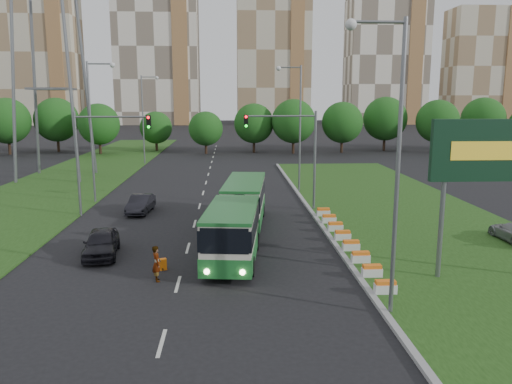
{
  "coord_description": "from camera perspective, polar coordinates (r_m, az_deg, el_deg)",
  "views": [
    {
      "loc": [
        -0.39,
        -29.37,
        8.97
      ],
      "look_at": [
        1.39,
        4.43,
        2.6
      ],
      "focal_mm": 35.0,
      "sensor_mm": 36.0,
      "label": 1
    }
  ],
  "objects": [
    {
      "name": "left_verge",
      "position": [
        57.84,
        -20.7,
        1.09
      ],
      "size": [
        12.0,
        110.0,
        0.1
      ],
      "primitive_type": "cube",
      "color": "#1E4012",
      "rests_on": "ground"
    },
    {
      "name": "lane_markings",
      "position": [
        50.24,
        -5.94,
        0.32
      ],
      "size": [
        0.2,
        100.0,
        0.01
      ],
      "primitive_type": null,
      "color": "beige",
      "rests_on": "ground"
    },
    {
      "name": "pedestrian",
      "position": [
        25.46,
        -11.28,
        -8.01
      ],
      "size": [
        0.61,
        0.76,
        1.82
      ],
      "primitive_type": "imported",
      "rotation": [
        0.0,
        0.0,
        1.87
      ],
      "color": "gray",
      "rests_on": "ground"
    },
    {
      "name": "billboard",
      "position": [
        26.71,
        25.3,
        3.61
      ],
      "size": [
        6.0,
        0.37,
        8.0
      ],
      "color": "slate",
      "rests_on": "ground"
    },
    {
      "name": "traffic_mast_median",
      "position": [
        39.87,
        4.47,
        5.42
      ],
      "size": [
        5.76,
        0.32,
        8.0
      ],
      "color": "slate",
      "rests_on": "ground"
    },
    {
      "name": "apartment_tower_west",
      "position": [
        191.24,
        -23.52,
        14.31
      ],
      "size": [
        26.0,
        15.0,
        48.0
      ],
      "primitive_type": "cube",
      "color": "beige",
      "rests_on": "ground"
    },
    {
      "name": "flower_planters",
      "position": [
        31.11,
        10.33,
        -5.41
      ],
      "size": [
        1.1,
        15.9,
        0.6
      ],
      "primitive_type": null,
      "color": "silver",
      "rests_on": "grass_median"
    },
    {
      "name": "apartment_tower_cwest",
      "position": [
        181.85,
        -11.2,
        15.83
      ],
      "size": [
        28.0,
        15.0,
        52.0
      ],
      "primitive_type": "cube",
      "color": "silver",
      "rests_on": "ground"
    },
    {
      "name": "apartment_tower_ceast",
      "position": [
        180.74,
        1.96,
        15.74
      ],
      "size": [
        25.0,
        15.0,
        50.0
      ],
      "primitive_type": "cube",
      "color": "beige",
      "rests_on": "ground"
    },
    {
      "name": "midrise_east",
      "position": [
        201.16,
        24.35,
        12.88
      ],
      "size": [
        24.0,
        14.0,
        40.0
      ],
      "primitive_type": "cube",
      "color": "beige",
      "rests_on": "ground"
    },
    {
      "name": "median_kerb",
      "position": [
        38.94,
        6.59,
        -2.59
      ],
      "size": [
        0.3,
        60.0,
        0.18
      ],
      "primitive_type": "cube",
      "color": "gray",
      "rests_on": "ground"
    },
    {
      "name": "tree_line",
      "position": [
        85.12,
        4.04,
        7.62
      ],
      "size": [
        120.0,
        8.0,
        9.0
      ],
      "primitive_type": null,
      "color": "#154713",
      "rests_on": "ground"
    },
    {
      "name": "car_left_far",
      "position": [
        40.68,
        -13.05,
        -1.33
      ],
      "size": [
        1.81,
        4.41,
        1.42
      ],
      "primitive_type": "imported",
      "rotation": [
        0.0,
        0.0,
        -0.07
      ],
      "color": "black",
      "rests_on": "ground"
    },
    {
      "name": "articulated_bus",
      "position": [
        32.04,
        -2.02,
        -2.48
      ],
      "size": [
        2.61,
        16.76,
        2.76
      ],
      "rotation": [
        0.0,
        0.0,
        -0.11
      ],
      "color": "beige",
      "rests_on": "ground"
    },
    {
      "name": "ground",
      "position": [
        30.71,
        -2.17,
        -6.33
      ],
      "size": [
        360.0,
        360.0,
        0.0
      ],
      "primitive_type": "plane",
      "color": "black",
      "rests_on": "ground"
    },
    {
      "name": "shopping_trolley",
      "position": [
        27.18,
        -10.59,
        -8.13
      ],
      "size": [
        0.36,
        0.38,
        0.61
      ],
      "rotation": [
        0.0,
        0.0,
        0.35
      ],
      "color": "orange",
      "rests_on": "ground"
    },
    {
      "name": "traffic_mast_left",
      "position": [
        39.81,
        -17.6,
        4.95
      ],
      "size": [
        5.76,
        0.32,
        8.0
      ],
      "color": "slate",
      "rests_on": "ground"
    },
    {
      "name": "street_lamps",
      "position": [
        39.57,
        -6.83,
        6.28
      ],
      "size": [
        36.0,
        60.0,
        12.0
      ],
      "primitive_type": null,
      "color": "slate",
      "rests_on": "ground"
    },
    {
      "name": "apartment_tower_east",
      "position": [
        188.29,
        14.6,
        14.75
      ],
      "size": [
        27.0,
        15.0,
        47.0
      ],
      "primitive_type": "cube",
      "color": "silver",
      "rests_on": "ground"
    },
    {
      "name": "grass_median",
      "position": [
        40.68,
        16.3,
        -2.41
      ],
      "size": [
        14.0,
        60.0,
        0.15
      ],
      "primitive_type": "cube",
      "color": "#1E4012",
      "rests_on": "ground"
    },
    {
      "name": "car_left_near",
      "position": [
        30.24,
        -17.27,
        -5.57
      ],
      "size": [
        2.38,
        4.73,
        1.55
      ],
      "primitive_type": "imported",
      "rotation": [
        0.0,
        0.0,
        0.13
      ],
      "color": "black",
      "rests_on": "ground"
    }
  ]
}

